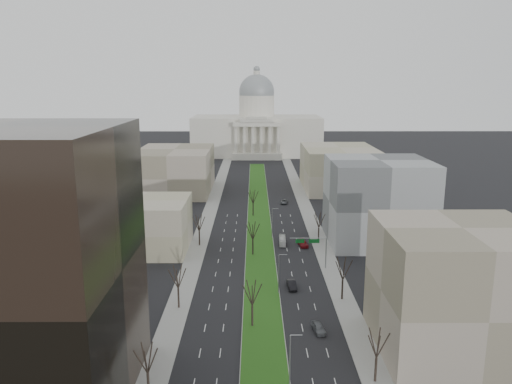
{
  "coord_description": "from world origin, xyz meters",
  "views": [
    {
      "loc": [
        -1.63,
        -47.3,
        45.8
      ],
      "look_at": [
        -1.03,
        108.34,
        11.11
      ],
      "focal_mm": 35.0,
      "sensor_mm": 36.0,
      "label": 1
    }
  ],
  "objects_px": {
    "car_grey_near": "(319,328)",
    "car_black": "(292,285)",
    "box_van": "(282,240)",
    "car_red": "(303,243)",
    "car_grey_far": "(284,202)"
  },
  "relations": [
    {
      "from": "car_grey_near",
      "to": "car_black",
      "type": "bearing_deg",
      "value": 90.07
    },
    {
      "from": "car_red",
      "to": "box_van",
      "type": "xyz_separation_m",
      "value": [
        -5.71,
        1.8,
        0.23
      ]
    },
    {
      "from": "car_red",
      "to": "box_van",
      "type": "distance_m",
      "value": 5.99
    },
    {
      "from": "car_red",
      "to": "car_grey_near",
      "type": "bearing_deg",
      "value": -100.08
    },
    {
      "from": "car_grey_far",
      "to": "car_grey_near",
      "type": "bearing_deg",
      "value": -80.53
    },
    {
      "from": "car_red",
      "to": "car_grey_far",
      "type": "xyz_separation_m",
      "value": [
        -2.38,
        50.23,
        -0.09
      ]
    },
    {
      "from": "car_grey_near",
      "to": "box_van",
      "type": "bearing_deg",
      "value": 84.36
    },
    {
      "from": "car_grey_near",
      "to": "car_grey_far",
      "type": "xyz_separation_m",
      "value": [
        -0.55,
        99.86,
        -0.08
      ]
    },
    {
      "from": "car_grey_near",
      "to": "car_red",
      "type": "xyz_separation_m",
      "value": [
        1.83,
        49.62,
        0.0
      ]
    },
    {
      "from": "car_red",
      "to": "car_grey_far",
      "type": "relative_size",
      "value": 1.07
    },
    {
      "from": "car_black",
      "to": "car_red",
      "type": "bearing_deg",
      "value": 75.32
    },
    {
      "from": "car_black",
      "to": "car_grey_far",
      "type": "height_order",
      "value": "car_black"
    },
    {
      "from": "car_grey_far",
      "to": "box_van",
      "type": "height_order",
      "value": "box_van"
    },
    {
      "from": "car_red",
      "to": "car_grey_far",
      "type": "distance_m",
      "value": 50.29
    },
    {
      "from": "car_red",
      "to": "box_van",
      "type": "relative_size",
      "value": 0.75
    }
  ]
}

